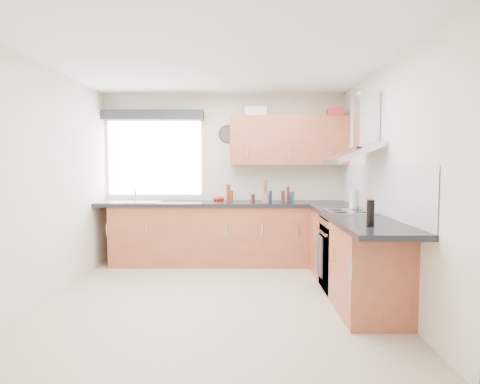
{
  "coord_description": "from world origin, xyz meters",
  "views": [
    {
      "loc": [
        0.31,
        -4.27,
        1.46
      ],
      "look_at": [
        0.25,
        0.85,
        1.1
      ],
      "focal_mm": 30.0,
      "sensor_mm": 36.0,
      "label": 1
    }
  ],
  "objects_px": {
    "upper_cabinets": "(288,141)",
    "washing_machine": "(164,237)",
    "oven": "(348,254)",
    "extractor_hood": "(359,136)"
  },
  "relations": [
    {
      "from": "upper_cabinets",
      "to": "washing_machine",
      "type": "xyz_separation_m",
      "value": [
        -1.82,
        -0.1,
        -1.41
      ]
    },
    {
      "from": "oven",
      "to": "extractor_hood",
      "type": "xyz_separation_m",
      "value": [
        0.1,
        -0.0,
        1.34
      ]
    },
    {
      "from": "extractor_hood",
      "to": "washing_machine",
      "type": "xyz_separation_m",
      "value": [
        -2.47,
        1.22,
        -1.38
      ]
    },
    {
      "from": "oven",
      "to": "extractor_hood",
      "type": "height_order",
      "value": "extractor_hood"
    },
    {
      "from": "extractor_hood",
      "to": "upper_cabinets",
      "type": "height_order",
      "value": "upper_cabinets"
    },
    {
      "from": "oven",
      "to": "extractor_hood",
      "type": "relative_size",
      "value": 1.09
    },
    {
      "from": "extractor_hood",
      "to": "washing_machine",
      "type": "bearing_deg",
      "value": 153.72
    },
    {
      "from": "washing_machine",
      "to": "extractor_hood",
      "type": "bearing_deg",
      "value": -31.28
    },
    {
      "from": "oven",
      "to": "washing_machine",
      "type": "relative_size",
      "value": 1.08
    },
    {
      "from": "oven",
      "to": "washing_machine",
      "type": "distance_m",
      "value": 2.67
    }
  ]
}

